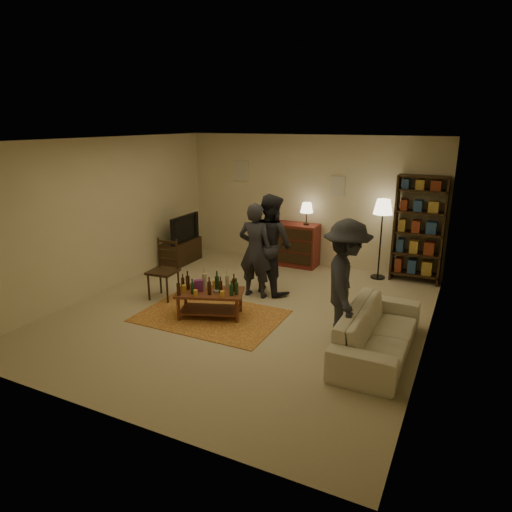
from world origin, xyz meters
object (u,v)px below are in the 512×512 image
Objects in this scene: coffee_table at (210,293)px; person_left at (255,251)px; dining_chair at (165,267)px; person_by_sofa at (346,283)px; dresser at (295,243)px; person_right at (271,244)px; tv_stand at (181,246)px; floor_lamp at (383,212)px; bookshelf at (419,228)px; sofa at (378,332)px.

coffee_table is 1.22m from person_left.
person_by_sofa is (3.23, -0.29, 0.32)m from dining_chair.
coffee_table is 0.85× the size of dresser.
dresser is at bearing -59.65° from person_right.
tv_stand is (-2.04, 2.16, -0.00)m from coffee_table.
dining_chair is 0.63× the size of person_left.
tv_stand is at bearing -168.11° from floor_lamp.
bookshelf is 0.97× the size of sofa.
dining_chair is 1.88m from person_right.
bookshelf is 1.14× the size of person_right.
floor_lamp is 3.27m from sofa.
floor_lamp is 0.90× the size of person_by_sofa.
person_by_sofa is at bearing 165.96° from person_right.
floor_lamp is 2.96m from person_by_sofa.
person_left is at bearing -139.75° from bookshelf.
person_left reaches higher than floor_lamp.
sofa is 1.18× the size of person_right.
bookshelf is 1.16× the size of person_by_sofa.
coffee_table is 0.65× the size of person_right.
dresser is 1.97m from floor_lamp.
tv_stand reaches higher than sofa.
sofa is 2.67m from person_left.
floor_lamp reaches higher than dining_chair.
bookshelf is at bearing 31.70° from dining_chair.
floor_lamp is 2.29m from person_right.
sofa is (2.39, -3.11, -0.17)m from dresser.
person_by_sofa is (1.89, -2.99, 0.39)m from dresser.
person_left is (0.25, 1.11, 0.44)m from coffee_table.
sofa is (2.61, -0.04, -0.08)m from coffee_table.
floor_lamp is (-0.66, -0.13, 0.28)m from bookshelf.
sofa is at bearing -52.46° from dresser.
person_by_sofa is at bearing -57.66° from dresser.
dresser is at bearing 177.96° from floor_lamp.
tv_stand is 4.23m from floor_lamp.
floor_lamp is (2.00, 3.01, 0.92)m from coffee_table.
person_right reaches higher than tv_stand.
dresser is at bearing -178.43° from bookshelf.
person_by_sofa is at bearing -100.13° from bookshelf.
dining_chair is 0.50× the size of sofa.
tv_stand is at bearing -26.29° from person_left.
person_left reaches higher than sofa.
sofa is (-0.05, -3.18, -0.73)m from bookshelf.
tv_stand is at bearing -168.20° from bookshelf.
sofa is 2.71m from person_right.
coffee_table is 2.97m from tv_stand.
sofa is at bearing -25.34° from tv_stand.
person_right is (0.40, 1.42, 0.50)m from coffee_table.
person_right is (-2.21, 1.46, 0.58)m from sofa.
coffee_table is at bearing -46.69° from tv_stand.
person_left reaches higher than dresser.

